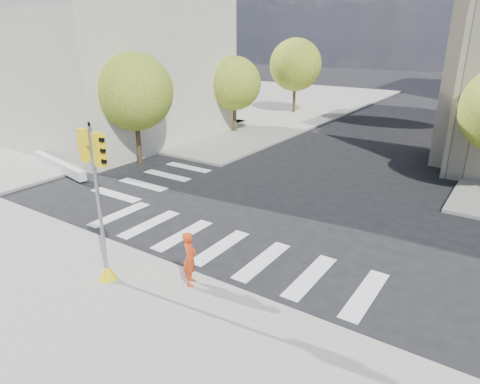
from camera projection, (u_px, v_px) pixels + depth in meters
name	position (u px, v px, depth m)	size (l,w,h in m)	color
ground	(252.00, 229.00, 17.13)	(160.00, 160.00, 0.00)	black
sidewalk_far_left	(226.00, 102.00, 47.76)	(28.00, 40.00, 0.15)	gray
classical_building	(82.00, 46.00, 31.54)	(19.00, 15.00, 12.70)	beige
tree_lw_near	(134.00, 92.00, 24.25)	(4.40, 4.40, 6.41)	#382616
tree_lw_mid	(234.00, 83.00, 32.18)	(4.00, 4.00, 5.77)	#382616
tree_lw_far	(296.00, 65.00, 39.67)	(4.80, 4.80, 6.95)	#382616
traffic_signal	(100.00, 217.00, 12.63)	(1.08, 0.56, 4.94)	yellow
photographer	(190.00, 258.00, 12.83)	(0.63, 0.41, 1.72)	red
planter_wall	(58.00, 165.00, 23.97)	(6.00, 0.40, 0.50)	silver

